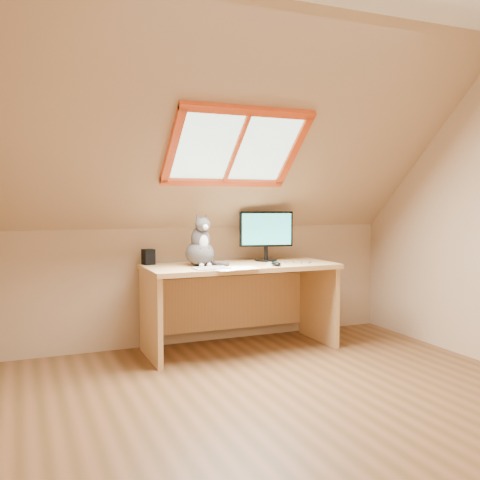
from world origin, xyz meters
name	(u,v)px	position (x,y,z in m)	size (l,w,h in m)	color
ground	(304,412)	(0.00, 0.00, 0.00)	(3.50, 3.50, 0.00)	brown
room_shell	(314,163)	(0.00, -0.09, 1.43)	(3.52, 3.52, 2.41)	tan
desk	(237,289)	(0.18, 1.45, 0.49)	(1.56, 0.68, 0.71)	tan
monitor	(266,232)	(0.47, 1.50, 0.96)	(0.46, 0.20, 0.43)	black
cat	(200,247)	(-0.16, 1.39, 0.86)	(0.25, 0.29, 0.42)	#46403E
desk_speaker	(148,257)	(-0.53, 1.63, 0.77)	(0.09, 0.09, 0.13)	black
graphics_tablet	(211,268)	(-0.15, 1.16, 0.72)	(0.26, 0.19, 0.01)	#B2B2B7
mouse	(276,264)	(0.39, 1.14, 0.73)	(0.06, 0.11, 0.04)	black
papers	(241,268)	(0.08, 1.12, 0.71)	(0.35, 0.30, 0.01)	white
cables	(288,263)	(0.56, 1.26, 0.72)	(0.51, 0.26, 0.01)	silver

